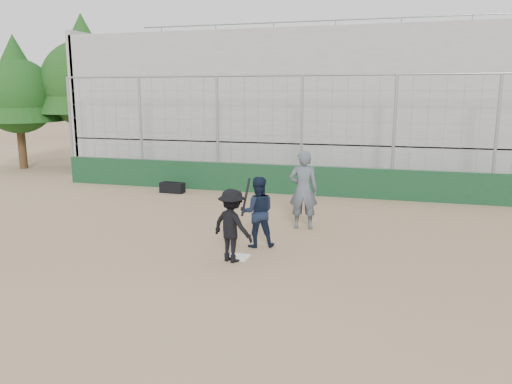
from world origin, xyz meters
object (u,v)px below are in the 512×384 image
(batter_at_plate, at_px, (232,225))
(umpire, at_px, (303,194))
(catcher_crouched, at_px, (258,224))
(equipment_bag, at_px, (172,188))

(batter_at_plate, xyz_separation_m, umpire, (0.93, 2.93, 0.15))
(batter_at_plate, distance_m, umpire, 3.07)
(catcher_crouched, relative_size, umpire, 0.60)
(catcher_crouched, height_order, umpire, umpire)
(batter_at_plate, relative_size, umpire, 0.94)
(equipment_bag, bearing_deg, umpire, -32.76)
(umpire, xyz_separation_m, equipment_bag, (-5.25, 3.38, -0.73))
(batter_at_plate, height_order, equipment_bag, batter_at_plate)
(catcher_crouched, xyz_separation_m, umpire, (0.69, 1.85, 0.36))
(batter_at_plate, height_order, catcher_crouched, batter_at_plate)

